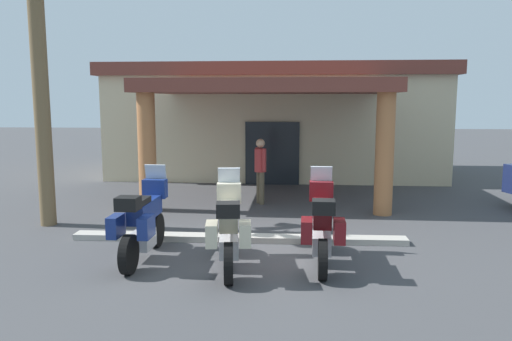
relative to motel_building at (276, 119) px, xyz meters
name	(u,v)px	position (x,y,z in m)	size (l,w,h in m)	color
ground_plane	(260,252)	(-0.06, -10.03, -2.10)	(80.00, 80.00, 0.00)	#424244
motel_building	(276,119)	(0.00, 0.00, 0.00)	(12.34, 10.46, 4.08)	beige
motorcycle_blue	(143,221)	(-2.11, -10.62, -1.40)	(0.71, 2.21, 1.61)	black
motorcycle_cream	(229,228)	(-0.53, -10.97, -1.40)	(0.75, 2.21, 1.61)	black
motorcycle_maroon	(322,225)	(1.05, -10.68, -1.40)	(0.72, 2.21, 1.61)	black
pedestrian	(260,166)	(-0.29, -5.67, -1.06)	(0.32, 0.48, 1.78)	brown
palm_tree_roadside	(36,14)	(-5.00, -8.31, 2.57)	(1.89, 2.05, 6.46)	brown
curb_strip	(238,238)	(-0.53, -9.34, -2.04)	(6.73, 0.36, 0.12)	#ADA89E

